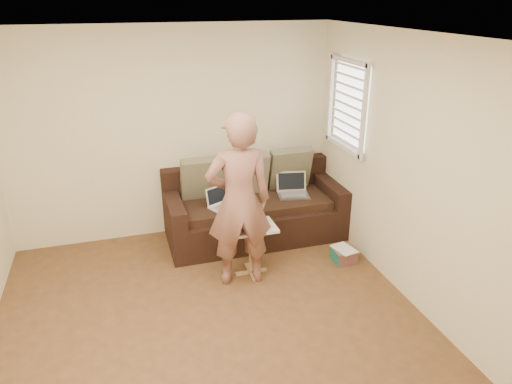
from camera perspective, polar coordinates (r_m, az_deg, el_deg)
floor at (r=4.53m, az=-4.66°, el=-17.05°), size 4.50×4.50×0.00m
ceiling at (r=3.50m, az=-6.06°, el=17.81°), size 4.50×4.50×0.00m
wall_back at (r=5.93m, az=-9.93°, el=6.81°), size 4.00×0.00×4.00m
wall_right at (r=4.63m, az=19.69°, el=1.22°), size 0.00×4.50×4.50m
window_blinds at (r=5.71m, az=10.98°, el=10.26°), size 0.12×0.88×1.08m
sofa at (r=5.96m, az=-0.14°, el=-1.70°), size 2.20×0.95×0.85m
pillow_left at (r=5.88m, az=-6.36°, el=1.65°), size 0.55×0.29×0.57m
pillow_mid at (r=5.98m, az=-1.14°, el=2.15°), size 0.55×0.27×0.57m
pillow_right at (r=6.20m, az=4.07°, el=2.87°), size 0.55×0.28×0.57m
laptop_silver at (r=6.04m, az=4.56°, el=-0.46°), size 0.43×0.35×0.26m
laptop_white at (r=5.71m, az=-3.86°, el=-1.87°), size 0.40×0.36×0.24m
person at (r=4.83m, az=-2.06°, el=-1.14°), size 0.71×0.51×1.88m
side_table at (r=5.25m, az=-0.60°, el=-6.99°), size 0.53×0.37×0.58m
drinking_glass at (r=5.13m, az=-2.31°, el=-3.28°), size 0.07×0.07×0.12m
scissors at (r=5.10m, az=0.08°, el=-4.08°), size 0.20×0.16×0.02m
paper_on_table at (r=5.14m, az=-0.21°, el=-3.92°), size 0.25×0.33×0.00m
striped_box at (r=5.66m, az=10.54°, el=-7.45°), size 0.26×0.26×0.17m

